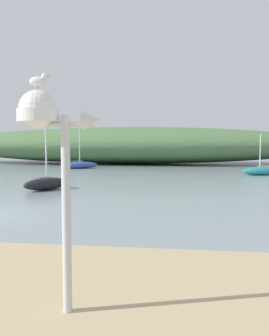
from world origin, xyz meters
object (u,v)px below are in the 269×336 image
(mast_structure, at_px, (47,129))
(sailboat_by_sandbar, at_px, (80,165))
(sailboat_far_right, at_px, (47,183))
(sailboat_off_point, at_px, (260,171))
(seagull_on_radar, at_px, (39,80))

(mast_structure, height_order, sailboat_by_sandbar, sailboat_by_sandbar)
(sailboat_far_right, bearing_deg, sailboat_off_point, 36.88)
(sailboat_by_sandbar, xyz_separation_m, sailboat_far_right, (2.44, -14.54, -0.00))
(seagull_on_radar, xyz_separation_m, sailboat_by_sandbar, (-7.37, 27.19, -2.94))
(sailboat_off_point, bearing_deg, sailboat_far_right, -143.12)
(sailboat_far_right, distance_m, sailboat_off_point, 16.22)
(sailboat_far_right, height_order, sailboat_off_point, sailboat_far_right)
(seagull_on_radar, distance_m, sailboat_by_sandbar, 28.33)
(mast_structure, distance_m, sailboat_off_point, 23.87)
(seagull_on_radar, height_order, sailboat_far_right, seagull_on_radar)
(sailboat_off_point, bearing_deg, mast_structure, -109.51)
(sailboat_by_sandbar, relative_size, sailboat_off_point, 1.29)
(seagull_on_radar, height_order, sailboat_by_sandbar, sailboat_by_sandbar)
(seagull_on_radar, relative_size, sailboat_by_sandbar, 0.07)
(mast_structure, height_order, seagull_on_radar, seagull_on_radar)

